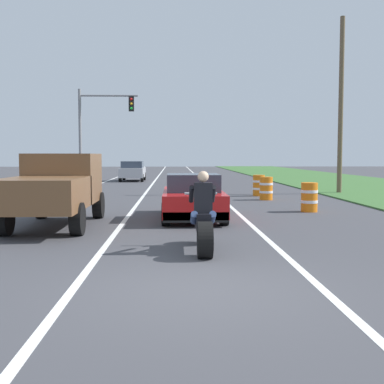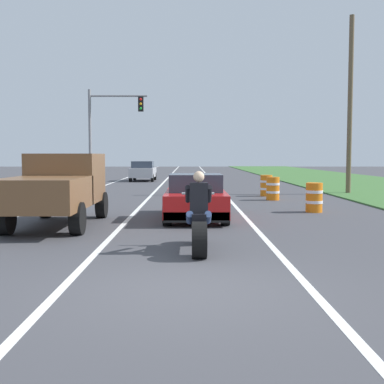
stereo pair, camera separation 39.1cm
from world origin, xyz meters
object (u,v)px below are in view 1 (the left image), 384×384
at_px(motorcycle_with_rider, 203,223).
at_px(pickup_truck_left_lane_brown, 56,186).
at_px(construction_barrel_nearest, 309,197).
at_px(construction_barrel_mid, 266,188).
at_px(distant_car_far_ahead, 133,171).
at_px(sports_car_red, 193,198).
at_px(construction_barrel_far, 259,185).
at_px(traffic_light_mast_near, 97,123).

height_order(motorcycle_with_rider, pickup_truck_left_lane_brown, pickup_truck_left_lane_brown).
height_order(pickup_truck_left_lane_brown, construction_barrel_nearest, pickup_truck_left_lane_brown).
bearing_deg(pickup_truck_left_lane_brown, construction_barrel_mid, 47.34).
relative_size(construction_barrel_nearest, distant_car_far_ahead, 0.25).
relative_size(sports_car_red, construction_barrel_mid, 4.30).
relative_size(construction_barrel_nearest, construction_barrel_mid, 1.00).
height_order(construction_barrel_nearest, construction_barrel_far, same).
distance_m(construction_barrel_mid, distant_car_far_ahead, 17.90).
bearing_deg(sports_car_red, construction_barrel_mid, 61.40).
xyz_separation_m(sports_car_red, distant_car_far_ahead, (-3.71, 22.69, 0.14)).
bearing_deg(construction_barrel_nearest, traffic_light_mast_near, 123.30).
bearing_deg(construction_barrel_nearest, motorcycle_with_rider, -120.05).
xyz_separation_m(pickup_truck_left_lane_brown, construction_barrel_nearest, (7.84, 3.22, -0.60)).
bearing_deg(motorcycle_with_rider, construction_barrel_mid, 73.56).
distance_m(pickup_truck_left_lane_brown, construction_barrel_mid, 10.64).
bearing_deg(pickup_truck_left_lane_brown, motorcycle_with_rider, -45.12).
relative_size(pickup_truck_left_lane_brown, construction_barrel_far, 4.80).
xyz_separation_m(pickup_truck_left_lane_brown, traffic_light_mast_near, (-1.52, 17.46, 2.82)).
distance_m(motorcycle_with_rider, traffic_light_mast_near, 22.15).
bearing_deg(construction_barrel_far, construction_barrel_nearest, -84.99).
xyz_separation_m(pickup_truck_left_lane_brown, construction_barrel_mid, (7.20, 7.82, -0.60)).
relative_size(sports_car_red, construction_barrel_far, 4.30).
bearing_deg(construction_barrel_far, traffic_light_mast_near, 139.40).
height_order(construction_barrel_nearest, distant_car_far_ahead, distant_car_far_ahead).
height_order(pickup_truck_left_lane_brown, construction_barrel_mid, pickup_truck_left_lane_brown).
xyz_separation_m(motorcycle_with_rider, sports_car_red, (0.00, 5.33, 0.04)).
bearing_deg(pickup_truck_left_lane_brown, traffic_light_mast_near, 94.96).
bearing_deg(construction_barrel_nearest, sports_car_red, -157.42).
bearing_deg(traffic_light_mast_near, construction_barrel_far, -40.60).
distance_m(sports_car_red, traffic_light_mast_near, 17.10).
height_order(motorcycle_with_rider, construction_barrel_far, motorcycle_with_rider).
bearing_deg(traffic_light_mast_near, pickup_truck_left_lane_brown, -85.04).
relative_size(motorcycle_with_rider, traffic_light_mast_near, 0.37).
bearing_deg(sports_car_red, traffic_light_mast_near, 108.39).
distance_m(sports_car_red, construction_barrel_far, 9.10).
xyz_separation_m(motorcycle_with_rider, traffic_light_mast_near, (-5.29, 21.25, 3.34)).
height_order(motorcycle_with_rider, sports_car_red, motorcycle_with_rider).
xyz_separation_m(traffic_light_mast_near, distant_car_far_ahead, (1.58, 6.77, -3.16)).
distance_m(sports_car_red, pickup_truck_left_lane_brown, 4.11).
relative_size(traffic_light_mast_near, distant_car_far_ahead, 1.50).
xyz_separation_m(traffic_light_mast_near, construction_barrel_mid, (8.72, -9.64, -3.43)).
xyz_separation_m(construction_barrel_nearest, construction_barrel_mid, (-0.64, 4.59, 0.00)).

